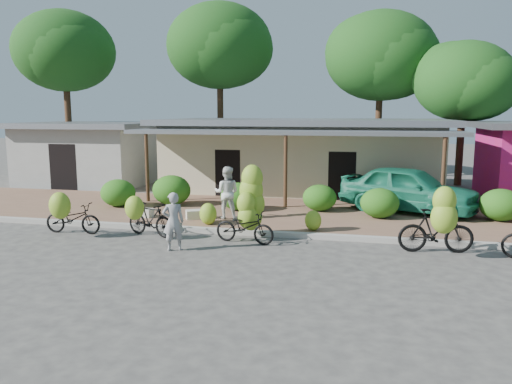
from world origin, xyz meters
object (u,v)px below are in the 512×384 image
tree_back_left (62,50)px  bike_center (248,211)px  tree_near_right (460,79)px  bike_right (438,225)px  teal_van (409,189)px  sack_far (142,213)px  bike_left (148,217)px  bike_far_left (70,216)px  vendor (173,221)px  tree_center_right (377,54)px  sack_near (199,214)px  bystander (227,193)px  tree_far_center (217,45)px

tree_back_left → bike_center: 18.88m
tree_near_right → bike_center: 15.90m
bike_right → teal_van: size_ratio=0.41×
tree_near_right → sack_far: (-11.82, -11.37, -5.03)m
bike_left → teal_van: (7.78, 5.08, 0.35)m
bike_left → teal_van: 9.29m
teal_van → bike_far_left: bearing=140.1°
bike_left → vendor: bearing=-115.9°
tree_center_right → teal_van: (1.16, -10.41, -5.85)m
bike_right → sack_near: (-7.33, 2.31, -0.50)m
sack_near → bike_left: bearing=-110.0°
bike_far_left → bike_left: (2.41, 0.24, 0.02)m
bike_far_left → sack_far: 2.67m
bystander → vendor: bearing=80.0°
bystander → bike_center: bearing=116.1°
bike_left → vendor: size_ratio=1.11×
bike_center → tree_near_right: bearing=-20.2°
bike_left → bike_right: 8.15m
vendor → bike_center: bearing=-166.7°
tree_back_left → bike_right: bearing=-33.1°
tree_center_right → tree_near_right: 4.72m
bike_right → bike_far_left: bearing=83.4°
bike_center → teal_van: size_ratio=0.45×
tree_far_center → bike_center: (5.40, -14.75, -6.63)m
bike_far_left → teal_van: (10.18, 5.31, 0.37)m
tree_far_center → tree_center_right: size_ratio=1.08×
tree_far_center → teal_van: bearing=-44.3°
tree_far_center → bike_far_left: bearing=-90.1°
tree_back_left → tree_center_right: bearing=11.6°
bike_far_left → bystander: bearing=-58.5°
sack_far → bike_left: bearing=-60.5°
teal_van → bike_center: bearing=158.1°
bike_far_left → bike_right: bearing=-91.2°
bike_left → bike_center: 3.04m
tree_far_center → tree_near_right: (13.00, -1.50, -2.22)m
vendor → tree_back_left: bearing=-75.3°
tree_far_center → teal_van: (10.16, -9.91, -6.57)m
tree_center_right → bystander: bearing=-110.7°
tree_far_center → sack_near: 15.01m
bike_center → teal_van: bearing=-34.9°
tree_far_center → tree_near_right: 13.27m
bystander → tree_far_center: bearing=-75.4°
tree_center_right → sack_near: size_ratio=10.72×
sack_far → vendor: size_ratio=0.47×
bike_right → vendor: 6.93m
bike_far_left → bike_center: 5.46m
sack_near → tree_back_left: bearing=139.0°
bike_right → bystander: size_ratio=1.14×
teal_van → tree_back_left: bearing=91.7°
bike_center → vendor: bearing=139.8°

